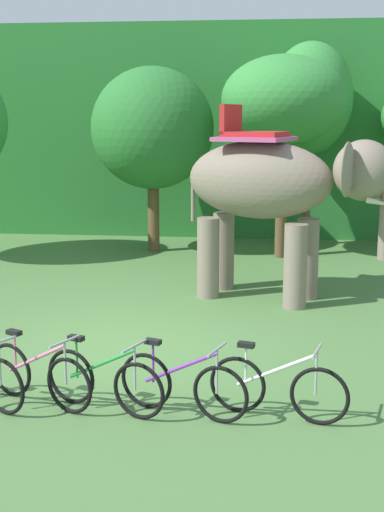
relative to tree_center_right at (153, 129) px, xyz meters
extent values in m
plane|color=#4C753D|center=(0.72, -7.85, -3.23)|extent=(80.00, 80.00, 0.00)
cube|color=#28702D|center=(0.72, 5.25, -0.14)|extent=(36.00, 6.00, 6.19)
cylinder|color=brown|center=(0.00, 0.00, -2.32)|extent=(0.30, 0.30, 1.83)
ellipsoid|color=#28702D|center=(0.00, 0.00, 0.01)|extent=(3.18, 3.18, 3.14)
cylinder|color=brown|center=(3.35, -0.42, -1.74)|extent=(0.28, 0.28, 2.99)
ellipsoid|color=#338438|center=(3.35, -0.42, 0.73)|extent=(3.09, 3.09, 2.16)
cylinder|color=brown|center=(4.09, 1.28, -1.89)|extent=(0.21, 0.21, 2.68)
ellipsoid|color=#338438|center=(4.09, 1.28, 0.79)|extent=(2.27, 2.27, 2.98)
ellipsoid|color=gray|center=(2.82, -4.50, -0.88)|extent=(3.20, 2.30, 1.50)
cylinder|color=gray|center=(3.80, -4.45, -2.43)|extent=(0.44, 0.44, 1.60)
cylinder|color=gray|center=(3.54, -5.17, -2.43)|extent=(0.44, 0.44, 1.60)
cylinder|color=gray|center=(2.11, -3.84, -2.43)|extent=(0.44, 0.44, 1.60)
cylinder|color=gray|center=(1.85, -4.56, -2.43)|extent=(0.44, 0.44, 1.60)
ellipsoid|color=gray|center=(4.71, -5.18, -0.63)|extent=(1.37, 1.31, 1.10)
ellipsoid|color=gray|center=(4.77, -4.55, -0.58)|extent=(0.43, 0.84, 0.96)
ellipsoid|color=gray|center=(4.35, -5.71, -0.58)|extent=(0.43, 0.84, 0.96)
cone|color=beige|center=(5.01, -5.52, -1.18)|extent=(0.57, 0.30, 0.21)
cube|color=#BF4C8C|center=(2.73, -4.47, -0.10)|extent=(1.67, 1.69, 0.08)
cube|color=#B22323|center=(2.73, -4.47, -0.01)|extent=(1.34, 1.22, 0.10)
cube|color=#B22323|center=(2.26, -4.30, 0.27)|extent=(0.40, 0.88, 0.56)
cylinder|color=gray|center=(1.49, -4.02, -1.33)|extent=(0.08, 0.08, 0.90)
torus|color=black|center=(-0.14, -10.34, -2.88)|extent=(0.65, 0.37, 0.71)
cylinder|color=#9E9EA3|center=(-0.18, -10.31, -2.60)|extent=(0.03, 0.03, 0.55)
torus|color=black|center=(-0.26, -9.79, -2.88)|extent=(0.66, 0.35, 0.71)
torus|color=black|center=(0.64, -10.22, -2.88)|extent=(0.66, 0.35, 0.71)
cylinder|color=pink|center=(0.17, -9.99, -2.63)|extent=(0.89, 0.46, 0.54)
cylinder|color=pink|center=(-0.17, -9.83, -2.62)|extent=(0.03, 0.03, 0.52)
cube|color=black|center=(-0.17, -9.83, -2.36)|extent=(0.22, 0.18, 0.06)
cylinder|color=#9E9EA3|center=(0.60, -10.20, -2.60)|extent=(0.03, 0.03, 0.55)
cylinder|color=#9E9EA3|center=(0.60, -10.20, -2.33)|extent=(0.25, 0.48, 0.03)
torus|color=black|center=(0.58, -9.93, -2.88)|extent=(0.68, 0.31, 0.71)
torus|color=black|center=(1.51, -10.29, -2.88)|extent=(0.68, 0.31, 0.71)
cylinder|color=green|center=(1.02, -10.10, -2.63)|extent=(0.92, 0.39, 0.54)
cylinder|color=green|center=(0.67, -9.96, -2.62)|extent=(0.03, 0.03, 0.52)
cube|color=black|center=(0.67, -9.96, -2.36)|extent=(0.22, 0.17, 0.06)
cylinder|color=#9E9EA3|center=(1.46, -10.27, -2.60)|extent=(0.03, 0.03, 0.55)
cylinder|color=#9E9EA3|center=(1.46, -10.27, -2.33)|extent=(0.22, 0.50, 0.03)
torus|color=black|center=(1.55, -9.96, -2.88)|extent=(0.69, 0.28, 0.71)
torus|color=black|center=(2.49, -10.30, -2.88)|extent=(0.69, 0.28, 0.71)
cylinder|color=purple|center=(1.99, -10.12, -2.63)|extent=(0.93, 0.36, 0.54)
cylinder|color=purple|center=(1.64, -10.00, -2.62)|extent=(0.03, 0.03, 0.52)
cube|color=black|center=(1.64, -10.00, -2.36)|extent=(0.22, 0.16, 0.06)
cylinder|color=#9E9EA3|center=(2.44, -10.28, -2.60)|extent=(0.03, 0.03, 0.55)
cylinder|color=#9E9EA3|center=(2.44, -10.28, -2.33)|extent=(0.20, 0.50, 0.03)
torus|color=black|center=(2.67, -9.97, -2.88)|extent=(0.70, 0.23, 0.71)
torus|color=black|center=(3.64, -10.22, -2.88)|extent=(0.70, 0.23, 0.71)
cylinder|color=silver|center=(3.13, -10.09, -2.63)|extent=(0.95, 0.29, 0.54)
cylinder|color=silver|center=(2.77, -9.99, -2.62)|extent=(0.03, 0.03, 0.52)
cube|color=black|center=(2.77, -9.99, -2.36)|extent=(0.22, 0.15, 0.06)
cylinder|color=#9E9EA3|center=(3.59, -10.21, -2.60)|extent=(0.03, 0.03, 0.55)
cylinder|color=#9E9EA3|center=(3.59, -10.21, -2.33)|extent=(0.16, 0.51, 0.03)
camera|label=1|loc=(2.97, -17.86, 0.34)|focal=48.21mm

